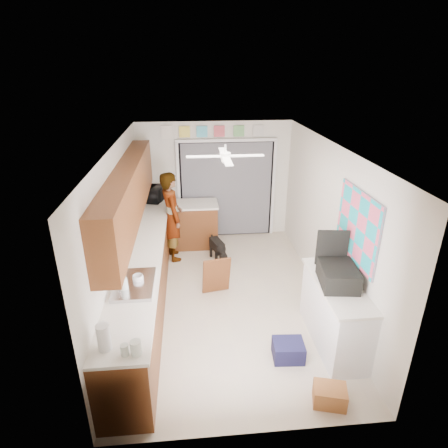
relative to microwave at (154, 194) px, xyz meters
name	(u,v)px	position (x,y,z in m)	size (l,w,h in m)	color
floor	(226,297)	(1.27, -2.25, -1.09)	(5.00, 5.00, 0.00)	#C3B39C
ceiling	(227,147)	(1.27, -2.25, 1.41)	(5.00, 5.00, 0.00)	white
wall_back	(215,181)	(1.27, 0.25, 0.16)	(3.20, 3.20, 0.00)	silver
wall_front	(254,339)	(1.27, -4.75, 0.16)	(3.20, 3.20, 0.00)	silver
wall_left	(120,232)	(-0.33, -2.25, 0.16)	(5.00, 5.00, 0.00)	silver
wall_right	(328,224)	(2.87, -2.25, 0.16)	(5.00, 5.00, 0.00)	silver
left_base_cabinets	(145,278)	(-0.03, -2.25, -0.64)	(0.60, 4.80, 0.90)	brown
left_countertop	(143,251)	(-0.02, -2.25, -0.17)	(0.62, 4.80, 0.04)	white
upper_cabinets	(129,193)	(-0.17, -2.05, 0.71)	(0.32, 4.00, 0.80)	brown
sink_basin	(134,285)	(-0.02, -3.25, -0.13)	(0.50, 0.76, 0.06)	silver
faucet	(119,279)	(-0.21, -3.25, -0.04)	(0.03, 0.03, 0.22)	silver
peninsula_base	(193,225)	(0.77, -0.25, -0.64)	(1.00, 0.60, 0.90)	brown
peninsula_top	(192,204)	(0.77, -0.25, -0.17)	(1.04, 0.64, 0.04)	white
back_opening_recess	(226,190)	(1.52, 0.22, -0.04)	(2.00, 0.06, 2.10)	black
curtain_panel	(227,191)	(1.52, 0.18, -0.04)	(1.90, 0.03, 2.05)	slate
door_trim_left	(179,192)	(0.50, 0.19, -0.04)	(0.06, 0.04, 2.10)	white
door_trim_right	(273,189)	(2.54, 0.19, -0.04)	(0.06, 0.04, 2.10)	white
door_trim_head	(227,140)	(1.52, 0.19, 1.03)	(2.10, 0.04, 0.06)	white
header_frame_0	(185,132)	(0.67, 0.22, 1.21)	(0.22, 0.02, 0.22)	#F2DF50
header_frame_1	(202,132)	(1.02, 0.22, 1.21)	(0.22, 0.02, 0.22)	#51C1D9
header_frame_2	(219,131)	(1.37, 0.22, 1.21)	(0.22, 0.02, 0.22)	#D14E5A
header_frame_3	(239,131)	(1.77, 0.22, 1.21)	(0.22, 0.02, 0.22)	#68AF64
header_frame_4	(258,131)	(2.17, 0.22, 1.21)	(0.22, 0.02, 0.22)	beige
route66_sign	(167,132)	(0.32, 0.22, 1.21)	(0.22, 0.02, 0.26)	silver
right_counter_base	(335,315)	(2.62, -3.45, -0.64)	(0.50, 1.40, 0.90)	white
right_counter_top	(338,285)	(2.61, -3.45, -0.17)	(0.54, 1.44, 0.04)	white
abstract_painting	(357,227)	(2.85, -3.25, 0.56)	(0.03, 1.15, 0.95)	#EE577B
ceiling_fan	(225,156)	(1.27, -2.05, 1.23)	(1.14, 1.14, 0.24)	white
microwave	(154,194)	(0.00, 0.00, 0.00)	(0.53, 0.36, 0.29)	black
soap_bottle	(124,282)	(-0.12, -3.38, -0.01)	(0.11, 0.11, 0.28)	silver
cup	(138,279)	(0.02, -3.18, -0.09)	(0.14, 0.14, 0.11)	white
jar_a	(136,348)	(0.15, -4.50, -0.07)	(0.11, 0.11, 0.15)	silver
jar_b	(125,350)	(0.04, -4.50, -0.09)	(0.08, 0.08, 0.12)	silver
paper_towel_roll	(104,337)	(-0.16, -4.40, 0.00)	(0.13, 0.13, 0.29)	white
suitcase	(338,275)	(2.59, -3.45, -0.02)	(0.45, 0.60, 0.26)	black
suitcase_rim	(337,283)	(2.59, -3.45, -0.13)	(0.44, 0.58, 0.02)	yellow
suitcase_lid	(332,248)	(2.59, -3.16, 0.23)	(0.42, 0.03, 0.50)	black
cardboard_box	(330,395)	(2.23, -4.45, -0.97)	(0.36, 0.27, 0.23)	#A66034
navy_crate	(288,350)	(1.94, -3.71, -0.96)	(0.40, 0.33, 0.24)	#171638
cabinet_door_panel	(216,276)	(1.12, -2.12, -0.74)	(0.46, 0.03, 0.69)	brown
man	(172,217)	(0.37, -0.77, -0.21)	(0.64, 0.42, 1.75)	white
dog	(217,249)	(1.22, -0.94, -0.85)	(0.25, 0.59, 0.46)	black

